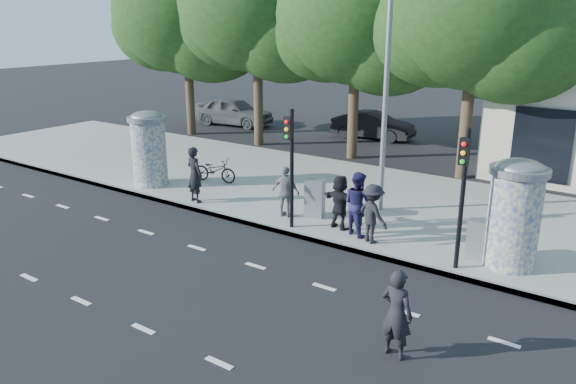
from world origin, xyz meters
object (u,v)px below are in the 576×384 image
Objects in this scene: street_lamp at (387,58)px; bicycle at (215,170)px; ad_column_left at (149,147)px; ped_d at (373,214)px; cabinet_left at (315,198)px; ped_f at (340,202)px; ped_c at (358,203)px; ped_a at (146,159)px; traffic_pole_far at (463,185)px; man_road at (397,314)px; traffic_pole_near at (291,157)px; ped_e at (286,192)px; car_mid at (373,125)px; ad_column_right at (515,211)px; ped_b at (195,175)px; car_left at (234,111)px; cabinet_right at (478,240)px.

bicycle is (-6.33, -0.58, -4.20)m from street_lamp.
ped_d is (9.00, -0.36, -0.59)m from ad_column_left.
ped_f is at bearing -36.17° from cabinet_left.
street_lamp is 4.37m from ped_c.
street_lamp is 9.15m from ped_a.
traffic_pole_far reaches higher than ad_column_left.
man_road is at bearing 145.02° from ped_d.
traffic_pole_near is at bearing 31.66° from ped_d.
car_mid is (-3.37, 12.45, -0.25)m from ped_e.
traffic_pole_near is 2.00× the size of man_road.
street_lamp reaches higher than ad_column_left.
ped_f is 0.92× the size of man_road.
traffic_pole_near and traffic_pole_far have the same top height.
ped_d reaches higher than cabinet_left.
man_road is 11.77m from bicycle.
traffic_pole_far is (-1.00, -0.91, 0.69)m from ad_column_right.
cabinet_left is at bearing 165.75° from ped_a.
traffic_pole_far is 2.12× the size of ped_d.
ped_b is 1.17× the size of ped_f.
traffic_pole_near is 2.97× the size of cabinet_left.
traffic_pole_near is 0.73× the size of car_left.
street_lamp is 7.83× the size of cabinet_right.
car_mid is (0.91, 10.87, 0.09)m from bicycle.
ad_column_right reaches higher than car_left.
ped_e is at bearing 20.30° from ped_c.
ad_column_left reaches higher than ped_e.
ped_f is (-0.22, -2.09, -3.86)m from street_lamp.
traffic_pole_near is 2.03× the size of bicycle.
ad_column_left is 11.44m from traffic_pole_far.
cabinet_right is at bearing -146.25° from ped_d.
ad_column_left is 7.80m from ped_f.
ad_column_right is at bearing -146.80° from car_mid.
car_mid is (-5.41, 10.30, -4.11)m from street_lamp.
ped_b is (2.71, -0.53, -0.47)m from ad_column_left.
cabinet_left is (-5.74, 0.29, -0.81)m from ad_column_right.
traffic_pole_near is 5.35m from cabinet_right.
ped_b is at bearing -175.70° from ad_column_right.
ad_column_right is at bearing 8.89° from traffic_pole_near.
ad_column_left reaches higher than ped_f.
bicycle is (-4.93, 2.26, -1.64)m from traffic_pole_near.
traffic_pole_near is at bearing -171.58° from cabinet_right.
ped_a is at bearing -126.24° from ad_column_left.
cabinet_left is at bearing -136.43° from car_left.
street_lamp reaches higher than cabinet_right.
ped_b is 1.02× the size of ped_c.
ped_f is 0.34× the size of car_left.
cabinet_left is at bearing 165.85° from traffic_pole_far.
traffic_pole_near is 2.19× the size of ped_e.
ad_column_left is 1.65× the size of ped_d.
ped_f is (7.78, 0.05, -0.61)m from ad_column_left.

